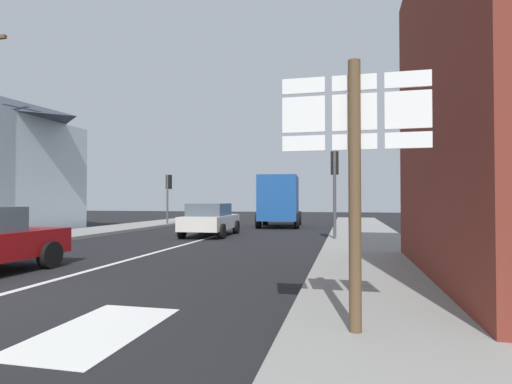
{
  "coord_description": "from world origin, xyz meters",
  "views": [
    {
      "loc": [
        5.74,
        -5.43,
        1.61
      ],
      "look_at": [
        2.31,
        9.8,
        1.94
      ],
      "focal_mm": 28.19,
      "sensor_mm": 36.0,
      "label": 1
    }
  ],
  "objects": [
    {
      "name": "sidewalk_right",
      "position": [
        6.52,
        8.0,
        0.07
      ],
      "size": [
        3.04,
        44.0,
        0.14
      ],
      "primitive_type": "cube",
      "color": "gray",
      "rests_on": "ground"
    },
    {
      "name": "traffic_light_far_left",
      "position": [
        -5.3,
        18.21,
        2.4
      ],
      "size": [
        0.3,
        0.49,
        3.24
      ],
      "color": "#47474C",
      "rests_on": "ground"
    },
    {
      "name": "ground_plane",
      "position": [
        0.0,
        10.0,
        0.0
      ],
      "size": [
        80.0,
        80.0,
        0.0
      ],
      "primitive_type": "plane",
      "color": "black"
    },
    {
      "name": "sidewalk_left",
      "position": [
        -6.52,
        8.0,
        0.07
      ],
      "size": [
        3.04,
        44.0,
        0.14
      ],
      "primitive_type": "cube",
      "color": "gray",
      "rests_on": "ground"
    },
    {
      "name": "sedan_far",
      "position": [
        -0.28,
        11.85,
        0.76
      ],
      "size": [
        2.12,
        4.28,
        1.47
      ],
      "color": "beige",
      "rests_on": "ground"
    },
    {
      "name": "lane_centre_stripe",
      "position": [
        0.0,
        6.0,
        0.01
      ],
      "size": [
        0.16,
        12.0,
        0.01
      ],
      "primitive_type": "cube",
      "color": "silver",
      "rests_on": "ground"
    },
    {
      "name": "traffic_light_near_right",
      "position": [
        5.3,
        10.44,
        2.6
      ],
      "size": [
        0.3,
        0.49,
        3.52
      ],
      "color": "#47474C",
      "rests_on": "ground"
    },
    {
      "name": "route_sign_post",
      "position": [
        5.83,
        -0.75,
        2.0
      ],
      "size": [
        1.66,
        0.14,
        3.2
      ],
      "color": "brown",
      "rests_on": "ground"
    },
    {
      "name": "lane_turn_arrow",
      "position": [
        2.75,
        -1.0,
        0.01
      ],
      "size": [
        1.2,
        2.2,
        0.01
      ],
      "primitive_type": "cube",
      "color": "silver",
      "rests_on": "ground"
    },
    {
      "name": "delivery_truck",
      "position": [
        1.78,
        18.67,
        1.65
      ],
      "size": [
        2.81,
        5.15,
        3.05
      ],
      "color": "#19478C",
      "rests_on": "ground"
    }
  ]
}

